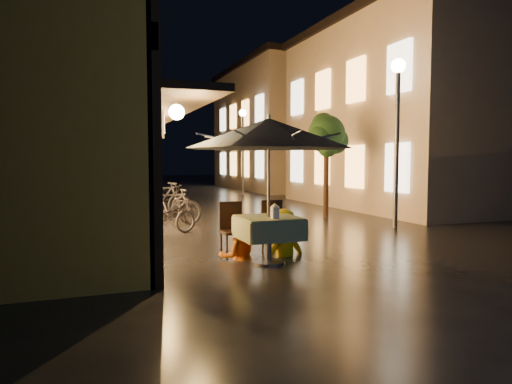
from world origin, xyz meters
name	(u,v)px	position (x,y,z in m)	size (l,w,h in m)	color
ground	(330,250)	(0.00, 0.00, 0.00)	(90.00, 90.00, 0.00)	black
west_building	(17,70)	(-5.72, 4.00, 3.71)	(5.90, 11.40, 7.40)	gold
east_building_near	(420,115)	(7.49, 6.50, 3.41)	(7.30, 9.30, 6.80)	tan
east_building_far	(291,128)	(7.49, 18.00, 3.66)	(7.30, 10.30, 7.30)	tan
street_tree	(327,136)	(2.41, 4.51, 2.42)	(1.43, 1.20, 3.15)	black
streetlamp_near	(397,112)	(3.00, 2.00, 2.92)	(0.36, 0.36, 4.23)	#59595E
streetlamp_far	(243,136)	(3.00, 14.00, 2.92)	(0.36, 0.36, 4.23)	#59595E
cafe_table	(269,228)	(-1.51, -0.58, 0.59)	(0.99, 0.99, 0.78)	#59595E
patio_umbrella	(269,134)	(-1.51, -0.58, 2.15)	(2.76, 2.76, 2.46)	#59595E
cafe_chair_left	(232,226)	(-1.91, 0.15, 0.54)	(0.42, 0.42, 0.97)	black
cafe_chair_right	(274,224)	(-1.11, 0.15, 0.54)	(0.42, 0.42, 0.97)	black
table_lantern	(275,210)	(-1.51, -0.85, 0.92)	(0.16, 0.16, 0.25)	white
person_orange	(238,218)	(-1.86, -0.04, 0.71)	(0.69, 0.54, 1.42)	orange
person_yellow	(282,210)	(-1.03, -0.07, 0.82)	(1.06, 0.61, 1.64)	yellow
bicycle_0	(166,217)	(-2.65, 2.85, 0.41)	(0.55, 1.57, 0.83)	black
bicycle_1	(170,207)	(-2.30, 4.27, 0.50)	(0.47, 1.68, 1.01)	black
bicycle_2	(161,201)	(-2.25, 6.07, 0.50)	(0.66, 1.89, 0.99)	black
bicycle_3	(161,200)	(-2.28, 5.97, 0.55)	(0.52, 1.84, 1.11)	#222129
bicycle_4	(141,199)	(-2.63, 7.93, 0.41)	(0.55, 1.58, 0.83)	black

